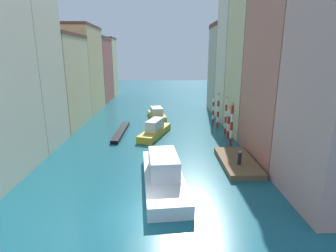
% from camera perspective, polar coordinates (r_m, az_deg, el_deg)
% --- Properties ---
extents(ground_plane, '(154.00, 154.00, 0.00)m').
position_cam_1_polar(ground_plane, '(42.04, -3.27, 0.21)').
color(ground_plane, '#196070').
extents(building_left_1, '(7.79, 7.25, 19.15)m').
position_cam_1_polar(building_left_1, '(35.22, -29.18, 11.36)').
color(building_left_1, beige).
rests_on(building_left_1, ground).
extents(building_left_2, '(7.79, 11.69, 13.64)m').
position_cam_1_polar(building_left_2, '(44.13, -23.04, 8.77)').
color(building_left_2, beige).
rests_on(building_left_2, ground).
extents(building_left_3, '(7.79, 11.81, 15.91)m').
position_cam_1_polar(building_left_3, '(55.06, -18.75, 11.33)').
color(building_left_3, '#DBB77A').
rests_on(building_left_3, ground).
extents(building_left_4, '(7.79, 10.99, 14.63)m').
position_cam_1_polar(building_left_4, '(66.15, -15.79, 11.45)').
color(building_left_4, '#B25147').
rests_on(building_left_4, ground).
extents(building_left_5, '(7.79, 7.38, 15.03)m').
position_cam_1_polar(building_left_5, '(75.34, -14.04, 12.06)').
color(building_left_5, beige).
rests_on(building_left_5, ground).
extents(building_right_1, '(7.79, 10.07, 19.69)m').
position_cam_1_polar(building_right_1, '(29.87, 25.58, 12.02)').
color(building_right_1, '#C6705B').
rests_on(building_right_1, ground).
extents(building_right_2, '(7.79, 8.36, 22.38)m').
position_cam_1_polar(building_right_2, '(38.43, 19.49, 14.93)').
color(building_right_2, beige).
rests_on(building_right_2, ground).
extents(building_right_3, '(7.79, 7.18, 20.41)m').
position_cam_1_polar(building_right_3, '(45.99, 15.84, 13.82)').
color(building_right_3, beige).
rests_on(building_right_3, ground).
extents(building_right_4, '(7.79, 7.77, 16.25)m').
position_cam_1_polar(building_right_4, '(53.40, 13.28, 11.81)').
color(building_right_4, '#BCB299').
rests_on(building_right_4, ground).
extents(waterfront_dock, '(3.27, 7.39, 0.56)m').
position_cam_1_polar(waterfront_dock, '(27.83, 14.51, -7.42)').
color(waterfront_dock, brown).
rests_on(waterfront_dock, ground).
extents(person_on_dock, '(0.36, 0.36, 1.38)m').
position_cam_1_polar(person_on_dock, '(26.38, 14.94, -6.58)').
color(person_on_dock, black).
rests_on(person_on_dock, waterfront_dock).
extents(mooring_pole_0, '(0.35, 0.35, 5.27)m').
position_cam_1_polar(mooring_pole_0, '(32.50, 13.34, 0.34)').
color(mooring_pole_0, red).
rests_on(mooring_pole_0, ground).
extents(mooring_pole_1, '(0.39, 0.39, 4.26)m').
position_cam_1_polar(mooring_pole_1, '(35.72, 12.74, 0.84)').
color(mooring_pole_1, red).
rests_on(mooring_pole_1, ground).
extents(mooring_pole_2, '(0.29, 0.29, 5.22)m').
position_cam_1_polar(mooring_pole_2, '(37.35, 12.17, 2.22)').
color(mooring_pole_2, red).
rests_on(mooring_pole_2, ground).
extents(mooring_pole_3, '(0.37, 0.37, 5.22)m').
position_cam_1_polar(mooring_pole_3, '(40.65, 10.59, 3.33)').
color(mooring_pole_3, red).
rests_on(mooring_pole_3, ground).
extents(mooring_pole_4, '(0.33, 0.33, 4.42)m').
position_cam_1_polar(mooring_pole_4, '(43.32, 9.59, 3.52)').
color(mooring_pole_4, red).
rests_on(mooring_pole_4, ground).
extents(vaporetto_white, '(4.07, 10.99, 2.68)m').
position_cam_1_polar(vaporetto_white, '(22.90, -0.99, -10.08)').
color(vaporetto_white, white).
rests_on(vaporetto_white, ground).
extents(gondola_black, '(1.26, 9.90, 0.45)m').
position_cam_1_polar(gondola_black, '(38.14, -9.96, -1.17)').
color(gondola_black, black).
rests_on(gondola_black, ground).
extents(motorboat_0, '(3.43, 6.82, 1.87)m').
position_cam_1_polar(motorboat_0, '(46.66, -2.41, 2.60)').
color(motorboat_0, gold).
rests_on(motorboat_0, ground).
extents(motorboat_1, '(4.51, 8.19, 2.23)m').
position_cam_1_polar(motorboat_1, '(36.33, -2.79, -0.80)').
color(motorboat_1, gold).
rests_on(motorboat_1, ground).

